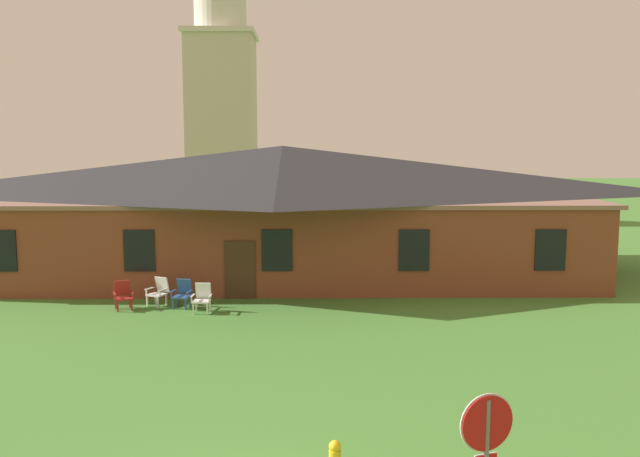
{
  "coord_description": "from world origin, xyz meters",
  "views": [
    {
      "loc": [
        1.26,
        -8.68,
        5.54
      ],
      "look_at": [
        1.47,
        9.04,
        3.31
      ],
      "focal_mm": 37.79,
      "sensor_mm": 36.0,
      "label": 1
    }
  ],
  "objects_px": {
    "lawn_chair_middle": "(202,297)",
    "lawn_chair_left_end": "(183,293)",
    "lawn_chair_by_porch": "(123,294)",
    "lawn_chair_near_door": "(159,291)",
    "stop_sign": "(487,443)"
  },
  "relations": [
    {
      "from": "lawn_chair_near_door",
      "to": "lawn_chair_middle",
      "type": "relative_size",
      "value": 1.0
    },
    {
      "from": "stop_sign",
      "to": "lawn_chair_by_porch",
      "type": "bearing_deg",
      "value": 122.15
    },
    {
      "from": "lawn_chair_left_end",
      "to": "lawn_chair_near_door",
      "type": "bearing_deg",
      "value": 159.12
    },
    {
      "from": "lawn_chair_by_porch",
      "to": "lawn_chair_middle",
      "type": "xyz_separation_m",
      "value": [
        2.74,
        -0.44,
        0.0
      ]
    },
    {
      "from": "lawn_chair_by_porch",
      "to": "lawn_chair_middle",
      "type": "bearing_deg",
      "value": -9.02
    },
    {
      "from": "lawn_chair_by_porch",
      "to": "lawn_chair_near_door",
      "type": "height_order",
      "value": "same"
    },
    {
      "from": "lawn_chair_middle",
      "to": "lawn_chair_left_end",
      "type": "bearing_deg",
      "value": 139.77
    },
    {
      "from": "lawn_chair_by_porch",
      "to": "lawn_chair_left_end",
      "type": "relative_size",
      "value": 1.0
    },
    {
      "from": "lawn_chair_left_end",
      "to": "lawn_chair_middle",
      "type": "height_order",
      "value": "same"
    },
    {
      "from": "stop_sign",
      "to": "lawn_chair_near_door",
      "type": "bearing_deg",
      "value": 117.88
    },
    {
      "from": "lawn_chair_left_end",
      "to": "stop_sign",
      "type": "bearing_deg",
      "value": -64.43
    },
    {
      "from": "stop_sign",
      "to": "lawn_chair_near_door",
      "type": "relative_size",
      "value": 2.39
    },
    {
      "from": "lawn_chair_by_porch",
      "to": "lawn_chair_middle",
      "type": "relative_size",
      "value": 1.0
    },
    {
      "from": "stop_sign",
      "to": "lawn_chair_by_porch",
      "type": "xyz_separation_m",
      "value": [
        -8.7,
        13.84,
        -1.11
      ]
    },
    {
      "from": "lawn_chair_by_porch",
      "to": "lawn_chair_near_door",
      "type": "bearing_deg",
      "value": 27.23
    }
  ]
}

